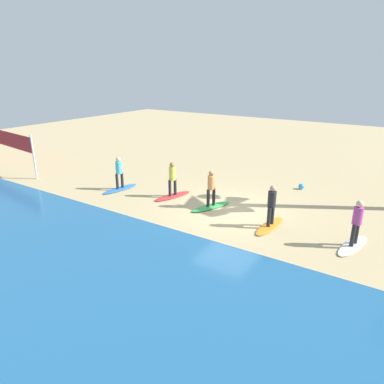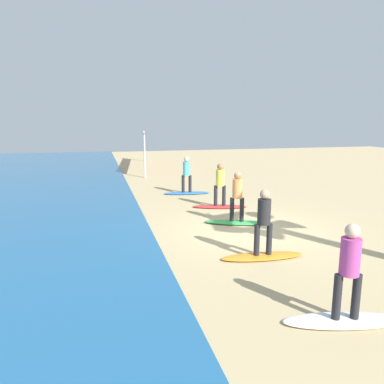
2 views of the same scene
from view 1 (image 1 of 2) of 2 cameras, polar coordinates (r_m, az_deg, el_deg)
ground_plane at (r=15.52m, az=5.95°, el=-2.97°), size 60.00×60.00×0.00m
surfboard_white at (r=13.59m, az=24.74°, el=-7.94°), size 0.98×2.17×0.09m
surfer_white at (r=13.20m, az=25.33°, el=-4.09°), size 0.32×0.45×1.64m
surfboard_orange at (r=14.16m, az=12.57°, el=-5.43°), size 0.71×2.14×0.09m
surfer_orange at (r=13.78m, az=12.87°, el=-1.68°), size 0.32×0.46×1.64m
surfboard_green at (r=15.73m, az=3.08°, el=-2.39°), size 1.27×2.16×0.09m
surfer_green at (r=15.39m, az=3.15°, el=1.04°), size 0.32×0.44×1.64m
surfboard_red at (r=17.04m, az=-3.17°, el=-0.65°), size 1.10×2.17×0.09m
surfer_red at (r=16.73m, az=-3.23°, el=2.55°), size 0.32×0.45×1.64m
surfboard_blue at (r=18.42m, az=-11.62°, el=0.53°), size 0.83×2.16×0.09m
surfer_blue at (r=18.13m, az=-11.83°, el=3.49°), size 0.32×0.46×1.64m
beach_ball at (r=18.95m, az=17.40°, el=0.87°), size 0.29×0.29×0.29m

